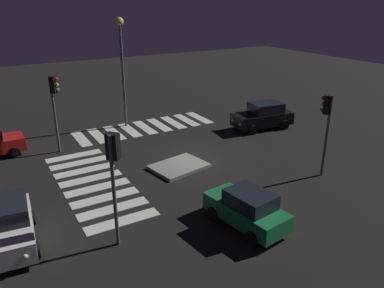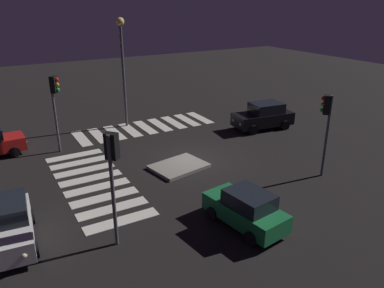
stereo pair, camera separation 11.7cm
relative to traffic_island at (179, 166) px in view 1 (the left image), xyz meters
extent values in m
plane|color=black|center=(-1.16, -0.55, -0.09)|extent=(80.00, 80.00, 0.00)
cube|color=gray|center=(0.00, 0.00, 0.00)|extent=(3.22, 2.64, 0.18)
cube|color=#196B38|center=(0.30, 6.26, 0.53)|extent=(2.02, 3.79, 0.74)
cube|color=black|center=(0.27, 6.47, 1.20)|extent=(1.64, 2.02, 0.60)
cylinder|color=black|center=(1.20, 5.25, 0.20)|extent=(0.29, 0.60, 0.58)
cylinder|color=black|center=(-0.30, 5.05, 0.20)|extent=(0.29, 0.60, 0.58)
cylinder|color=black|center=(0.91, 7.47, 0.20)|extent=(0.29, 0.60, 0.58)
cylinder|color=black|center=(-0.60, 7.26, 0.20)|extent=(0.29, 0.60, 0.58)
sphere|color=#F2EABF|center=(0.96, 4.56, 0.53)|extent=(0.19, 0.19, 0.19)
sphere|color=#F2EABF|center=(0.11, 4.44, 0.53)|extent=(0.19, 0.19, 0.19)
cube|color=black|center=(-8.32, -2.93, 0.64)|extent=(4.39, 2.29, 0.86)
cube|color=black|center=(-8.57, -2.90, 1.42)|extent=(2.33, 1.88, 0.70)
cylinder|color=black|center=(-6.92, -2.21, 0.25)|extent=(0.70, 0.32, 0.68)
cylinder|color=black|center=(-7.13, -3.97, 0.25)|extent=(0.70, 0.32, 0.68)
cylinder|color=black|center=(-9.51, -1.90, 0.25)|extent=(0.70, 0.32, 0.68)
cylinder|color=black|center=(-9.72, -3.66, 0.25)|extent=(0.70, 0.32, 0.68)
sphere|color=#F2EABF|center=(-6.21, -2.68, 0.64)|extent=(0.23, 0.23, 0.23)
sphere|color=#F2EABF|center=(-6.33, -3.67, 0.64)|extent=(0.23, 0.23, 0.23)
cube|color=silver|center=(8.76, 2.89, 0.58)|extent=(1.99, 4.00, 0.79)
cube|color=black|center=(8.74, 2.65, 1.30)|extent=(1.68, 2.11, 0.64)
cylinder|color=black|center=(8.05, 4.15, 0.22)|extent=(0.28, 0.64, 0.62)
cylinder|color=black|center=(7.84, 1.76, 0.22)|extent=(0.28, 0.64, 0.62)
sphere|color=#F2EABF|center=(8.47, 4.82, 0.58)|extent=(0.21, 0.21, 0.21)
cylinder|color=black|center=(7.68, -7.81, 0.22)|extent=(0.62, 0.25, 0.61)
cylinder|color=black|center=(7.61, -6.21, 0.22)|extent=(0.62, 0.25, 0.61)
sphere|color=#F2EABF|center=(6.98, -7.49, 0.57)|extent=(0.20, 0.20, 0.20)
sphere|color=#F2EABF|center=(6.94, -6.59, 0.57)|extent=(0.20, 0.20, 0.20)
cylinder|color=#47474C|center=(5.15, -5.72, 2.22)|extent=(0.14, 0.14, 4.62)
cube|color=black|center=(5.01, -5.60, 4.05)|extent=(0.53, 0.54, 0.96)
sphere|color=red|center=(4.85, -5.48, 4.35)|extent=(0.22, 0.22, 0.22)
sphere|color=orange|center=(4.85, -5.48, 4.05)|extent=(0.22, 0.22, 0.22)
sphere|color=green|center=(4.85, -5.48, 3.75)|extent=(0.22, 0.22, 0.22)
cylinder|color=#47474C|center=(-6.08, 4.58, 2.07)|extent=(0.14, 0.14, 4.32)
cube|color=black|center=(-5.96, 4.45, 3.75)|extent=(0.54, 0.54, 0.96)
sphere|color=red|center=(-5.82, 4.30, 4.05)|extent=(0.22, 0.22, 0.22)
sphere|color=orange|center=(-5.82, 4.30, 3.75)|extent=(0.22, 0.22, 0.22)
sphere|color=green|center=(-5.82, 4.30, 3.45)|extent=(0.22, 0.22, 0.22)
cylinder|color=#47474C|center=(5.27, 4.87, 2.12)|extent=(0.14, 0.14, 4.42)
cube|color=black|center=(5.13, 4.76, 3.85)|extent=(0.53, 0.54, 0.96)
sphere|color=red|center=(4.98, 4.63, 4.15)|extent=(0.22, 0.22, 0.22)
sphere|color=orange|center=(4.98, 4.63, 3.85)|extent=(0.22, 0.22, 0.22)
sphere|color=green|center=(4.98, 4.63, 3.55)|extent=(0.22, 0.22, 0.22)
cylinder|color=#47474C|center=(-0.15, -8.34, 3.45)|extent=(0.18, 0.18, 7.09)
sphere|color=#F9D172|center=(-0.15, -8.34, 7.18)|extent=(0.56, 0.56, 0.56)
cube|color=silver|center=(-5.76, -7.31, -0.08)|extent=(0.70, 3.20, 0.02)
cube|color=silver|center=(-4.61, -7.31, -0.08)|extent=(0.70, 3.20, 0.02)
cube|color=silver|center=(-3.46, -7.31, -0.08)|extent=(0.70, 3.20, 0.02)
cube|color=silver|center=(-2.31, -7.31, -0.08)|extent=(0.70, 3.20, 0.02)
cube|color=silver|center=(-1.16, -7.31, -0.08)|extent=(0.70, 3.20, 0.02)
cube|color=silver|center=(-0.01, -7.31, -0.08)|extent=(0.70, 3.20, 0.02)
cube|color=silver|center=(1.14, -7.31, -0.08)|extent=(0.70, 3.20, 0.02)
cube|color=silver|center=(2.29, -7.31, -0.08)|extent=(0.70, 3.20, 0.02)
cube|color=silver|center=(3.44, -7.31, -0.08)|extent=(0.70, 3.20, 0.02)
cube|color=silver|center=(4.58, -4.58, -0.08)|extent=(3.20, 0.70, 0.02)
cube|color=silver|center=(4.58, -3.43, -0.08)|extent=(3.20, 0.70, 0.02)
cube|color=silver|center=(4.58, -2.28, -0.08)|extent=(3.20, 0.70, 0.02)
cube|color=silver|center=(4.58, -1.13, -0.08)|extent=(3.20, 0.70, 0.02)
cube|color=silver|center=(4.58, 0.02, -0.08)|extent=(3.20, 0.70, 0.02)
cube|color=silver|center=(4.58, 1.17, -0.08)|extent=(3.20, 0.70, 0.02)
cube|color=silver|center=(4.58, 2.32, -0.08)|extent=(3.20, 0.70, 0.02)
cube|color=silver|center=(4.58, 3.47, -0.08)|extent=(3.20, 0.70, 0.02)
camera|label=1|loc=(8.88, 16.61, 8.67)|focal=35.23mm
camera|label=2|loc=(8.78, 16.67, 8.67)|focal=35.23mm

